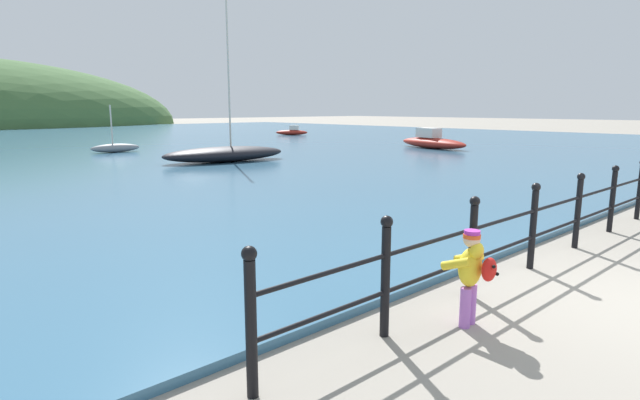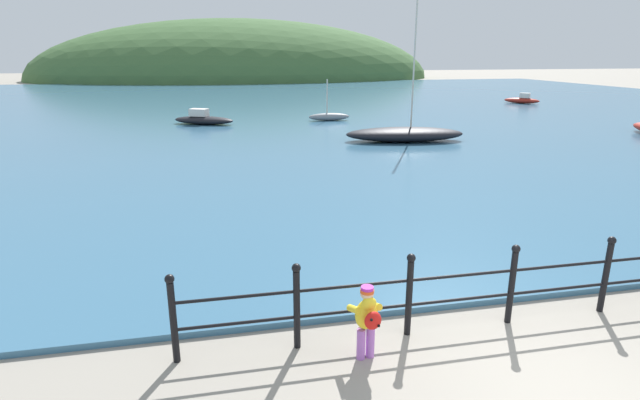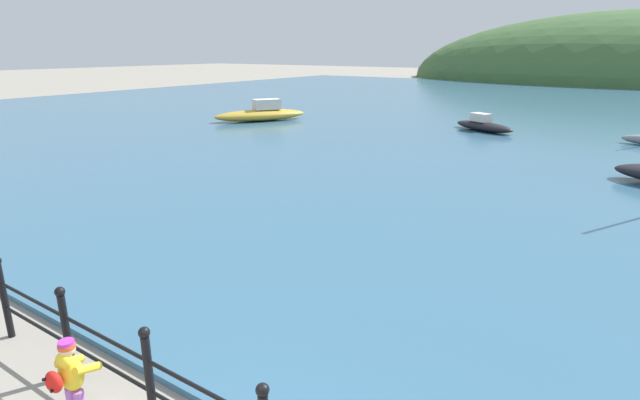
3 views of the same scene
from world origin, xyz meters
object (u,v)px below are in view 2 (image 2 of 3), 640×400
Objects in this scene: boat_red_dinghy at (405,134)px; boat_nearest_quay at (329,116)px; boat_twin_mast at (522,100)px; boat_mid_harbor at (203,119)px; child_in_coat at (367,316)px.

boat_red_dinghy is 7.40m from boat_nearest_quay.
boat_red_dinghy reaches higher than boat_twin_mast.
boat_twin_mast is at bearing 15.95° from boat_mid_harbor.
boat_nearest_quay reaches higher than boat_twin_mast.
boat_mid_harbor is 6.86m from boat_nearest_quay.
boat_red_dinghy is (6.23, 14.76, -0.19)m from child_in_coat.
boat_red_dinghy reaches higher than child_in_coat.
boat_mid_harbor is 1.48× the size of boat_nearest_quay.
child_in_coat is 0.43× the size of boat_nearest_quay.
boat_twin_mast is at bearing 21.85° from boat_nearest_quay.
boat_red_dinghy is 20.06m from boat_twin_mast.
boat_twin_mast is (20.85, 28.50, -0.26)m from child_in_coat.
boat_nearest_quay reaches higher than child_in_coat.
boat_nearest_quay is (6.86, 0.09, -0.04)m from boat_mid_harbor.
boat_red_dinghy is 2.64× the size of boat_twin_mast.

